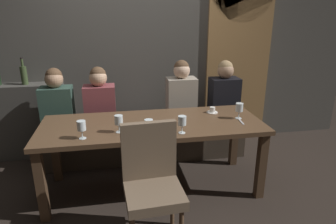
{
  "coord_description": "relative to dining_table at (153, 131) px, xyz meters",
  "views": [
    {
      "loc": [
        -0.34,
        -2.77,
        1.8
      ],
      "look_at": [
        0.16,
        0.01,
        0.84
      ],
      "focal_mm": 31.94,
      "sensor_mm": 36.0,
      "label": 1
    }
  ],
  "objects": [
    {
      "name": "diner_bearded",
      "position": [
        -0.53,
        0.67,
        0.15
      ],
      "size": [
        0.36,
        0.24,
        0.75
      ],
      "color": "brown",
      "rests_on": "banquette_bench"
    },
    {
      "name": "banquette_bench",
      "position": [
        0.0,
        0.7,
        -0.42
      ],
      "size": [
        2.5,
        0.44,
        0.45
      ],
      "color": "#40352A",
      "rests_on": "ground"
    },
    {
      "name": "back_counter",
      "position": [
        -1.55,
        1.04,
        -0.18
      ],
      "size": [
        1.1,
        0.28,
        0.95
      ],
      "primitive_type": "cube",
      "color": "#413E3A",
      "rests_on": "ground"
    },
    {
      "name": "back_wall_tiled",
      "position": [
        0.0,
        1.22,
        0.85
      ],
      "size": [
        6.0,
        0.12,
        3.0
      ],
      "primitive_type": "cube",
      "color": "#4C4944",
      "rests_on": "ground"
    },
    {
      "name": "diner_redhead",
      "position": [
        -1.02,
        0.69,
        0.15
      ],
      "size": [
        0.36,
        0.24,
        0.75
      ],
      "color": "#2D473D",
      "rests_on": "banquette_bench"
    },
    {
      "name": "espresso_cup",
      "position": [
        0.69,
        0.2,
        0.11
      ],
      "size": [
        0.12,
        0.12,
        0.06
      ],
      "color": "white",
      "rests_on": "dining_table"
    },
    {
      "name": "wine_glass_near_left",
      "position": [
        -0.65,
        -0.28,
        0.2
      ],
      "size": [
        0.08,
        0.08,
        0.16
      ],
      "color": "silver",
      "rests_on": "dining_table"
    },
    {
      "name": "fork_on_table",
      "position": [
        0.88,
        -0.13,
        0.09
      ],
      "size": [
        0.03,
        0.17,
        0.01
      ],
      "primitive_type": "cube",
      "rotation": [
        0.0,
        0.0,
        -0.09
      ],
      "color": "silver",
      "rests_on": "dining_table"
    },
    {
      "name": "chair_near_side",
      "position": [
        -0.1,
        -0.72,
        -0.09
      ],
      "size": [
        0.46,
        0.46,
        0.98
      ],
      "color": "brown",
      "rests_on": "ground"
    },
    {
      "name": "diner_near_end",
      "position": [
        1.0,
        0.7,
        0.16
      ],
      "size": [
        0.36,
        0.24,
        0.78
      ],
      "color": "black",
      "rests_on": "banquette_bench"
    },
    {
      "name": "wine_glass_end_left",
      "position": [
        -0.08,
        -0.35,
        0.2
      ],
      "size": [
        0.08,
        0.08,
        0.16
      ],
      "color": "silver",
      "rests_on": "dining_table"
    },
    {
      "name": "dining_table",
      "position": [
        0.0,
        0.0,
        0.0
      ],
      "size": [
        2.2,
        0.84,
        0.74
      ],
      "color": "#493422",
      "rests_on": "ground"
    },
    {
      "name": "ground",
      "position": [
        0.0,
        0.0,
        -0.65
      ],
      "size": [
        9.0,
        9.0,
        0.0
      ],
      "primitive_type": "plane",
      "color": "black"
    },
    {
      "name": "wine_glass_end_right",
      "position": [
        0.9,
        -0.03,
        0.2
      ],
      "size": [
        0.08,
        0.08,
        0.16
      ],
      "color": "silver",
      "rests_on": "dining_table"
    },
    {
      "name": "diner_far_end",
      "position": [
        0.45,
        0.73,
        0.17
      ],
      "size": [
        0.36,
        0.24,
        0.79
      ],
      "color": "#9E9384",
      "rests_on": "banquette_bench"
    },
    {
      "name": "arched_door",
      "position": [
        1.35,
        1.15,
        0.71
      ],
      "size": [
        0.9,
        0.05,
        2.55
      ],
      "color": "olive",
      "rests_on": "ground"
    },
    {
      "name": "wine_bottle_pale_label",
      "position": [
        -1.43,
        1.04,
        0.42
      ],
      "size": [
        0.08,
        0.08,
        0.33
      ],
      "color": "#384728",
      "rests_on": "back_counter"
    },
    {
      "name": "wine_glass_far_left",
      "position": [
        0.23,
        -0.31,
        0.2
      ],
      "size": [
        0.08,
        0.08,
        0.16
      ],
      "color": "silver",
      "rests_on": "dining_table"
    },
    {
      "name": "wine_glass_center_front",
      "position": [
        -0.33,
        -0.19,
        0.2
      ],
      "size": [
        0.08,
        0.08,
        0.16
      ],
      "color": "silver",
      "rests_on": "dining_table"
    }
  ]
}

